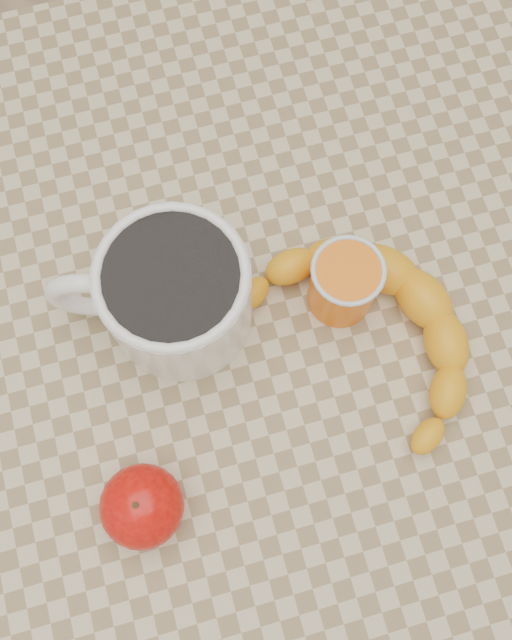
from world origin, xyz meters
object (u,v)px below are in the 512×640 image
object	(u,v)px
coffee_mug	(172,294)
apple	(142,506)
banana	(372,333)
table	(256,349)
orange_juice_glass	(344,284)

from	to	relation	value
coffee_mug	apple	size ratio (longest dim) A/B	2.22
banana	table	bearing A→B (deg)	134.03
coffee_mug	orange_juice_glass	distance (m)	0.15
table	orange_juice_glass	size ratio (longest dim) A/B	10.85
table	coffee_mug	distance (m)	0.16
table	orange_juice_glass	bearing A→B (deg)	4.06
table	banana	distance (m)	0.15
table	apple	size ratio (longest dim) A/B	9.46
apple	orange_juice_glass	bearing A→B (deg)	32.27
apple	banana	bearing A→B (deg)	21.55
orange_juice_glass	banana	xyz separation A→B (m)	(0.01, -0.04, -0.02)
table	apple	xyz separation A→B (m)	(-0.13, -0.13, 0.12)
table	orange_juice_glass	world-z (taller)	orange_juice_glass
orange_juice_glass	table	bearing A→B (deg)	-175.94
table	coffee_mug	size ratio (longest dim) A/B	4.25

